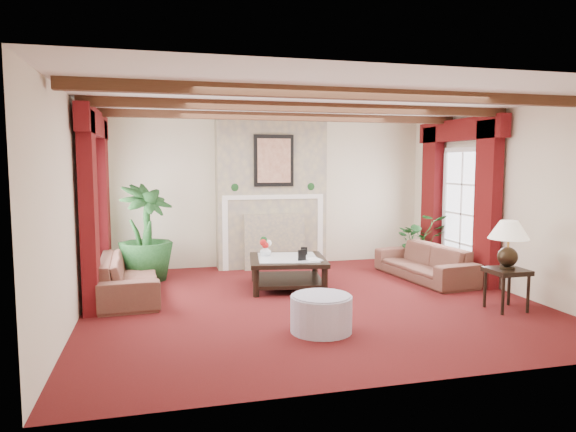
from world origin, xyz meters
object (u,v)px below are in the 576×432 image
object	(u,v)px
sofa_left	(129,269)
sofa_right	(424,257)
side_table	(506,289)
ottoman	(321,314)
coffee_table	(288,273)
potted_palm	(146,254)

from	to	relation	value
sofa_left	sofa_right	world-z (taller)	sofa_left
side_table	ottoman	world-z (taller)	side_table
sofa_right	ottoman	size ratio (longest dim) A/B	2.81
sofa_left	coffee_table	xyz separation A→B (m)	(2.32, -0.08, -0.16)
potted_palm	ottoman	bearing A→B (deg)	-57.65
ottoman	sofa_right	bearing A→B (deg)	40.70
coffee_table	sofa_right	bearing A→B (deg)	10.10
side_table	ottoman	size ratio (longest dim) A/B	0.78
potted_palm	side_table	distance (m)	5.41
sofa_left	potted_palm	distance (m)	0.98
sofa_right	side_table	xyz separation A→B (m)	(0.13, -1.89, -0.10)
ottoman	sofa_left	bearing A→B (deg)	135.28
sofa_left	ottoman	world-z (taller)	sofa_left
sofa_left	ottoman	distance (m)	3.09
sofa_right	side_table	bearing A→B (deg)	-2.53
sofa_left	side_table	world-z (taller)	sofa_left
side_table	sofa_left	bearing A→B (deg)	158.02
coffee_table	ottoman	bearing A→B (deg)	-84.44
potted_palm	side_table	size ratio (longest dim) A/B	3.26
sofa_right	side_table	distance (m)	1.89
ottoman	potted_palm	bearing A→B (deg)	122.35
potted_palm	ottoman	world-z (taller)	potted_palm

